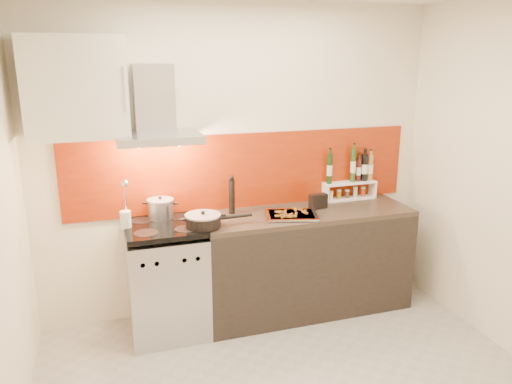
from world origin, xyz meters
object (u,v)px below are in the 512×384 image
object	(u,v)px
range_stove	(167,280)
pepper_mill	(232,195)
baking_tray	(291,215)
stock_pot	(161,209)
counter	(305,261)
saute_pan	(204,220)

from	to	relation	value
range_stove	pepper_mill	world-z (taller)	pepper_mill
range_stove	baking_tray	bearing A→B (deg)	-4.93
range_stove	stock_pot	xyz separation A→B (m)	(0.00, 0.17, 0.55)
range_stove	pepper_mill	size ratio (longest dim) A/B	2.79
pepper_mill	counter	bearing A→B (deg)	-12.26
baking_tray	range_stove	bearing A→B (deg)	175.07
counter	pepper_mill	bearing A→B (deg)	167.74
stock_pot	saute_pan	distance (m)	0.42
saute_pan	baking_tray	distance (m)	0.74
stock_pot	saute_pan	bearing A→B (deg)	-47.21
range_stove	stock_pot	size ratio (longest dim) A/B	4.30
range_stove	pepper_mill	xyz separation A→B (m)	(0.58, 0.14, 0.62)
counter	baking_tray	world-z (taller)	baking_tray
counter	baking_tray	bearing A→B (deg)	-152.55
saute_pan	baking_tray	world-z (taller)	saute_pan
range_stove	stock_pot	world-z (taller)	stock_pot
range_stove	stock_pot	bearing A→B (deg)	89.05
saute_pan	stock_pot	bearing A→B (deg)	132.79
pepper_mill	baking_tray	size ratio (longest dim) A/B	0.67
range_stove	baking_tray	size ratio (longest dim) A/B	1.87
baking_tray	pepper_mill	bearing A→B (deg)	152.64
counter	stock_pot	bearing A→B (deg)	172.01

